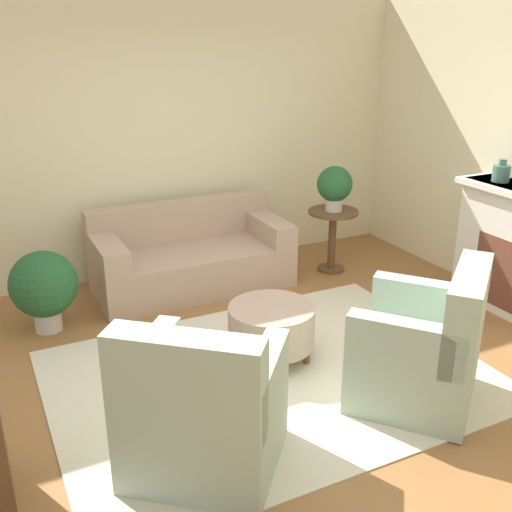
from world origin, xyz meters
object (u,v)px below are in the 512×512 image
armchair_left (202,414)px  side_table (332,230)px  vase_mantel_near (501,173)px  potted_plant_floor (44,286)px  ottoman_table (271,326)px  couch (191,258)px  potted_plant_on_side_table (335,185)px  armchair_right (425,351)px

armchair_left → side_table: size_ratio=1.72×
vase_mantel_near → potted_plant_floor: size_ratio=0.29×
ottoman_table → side_table: (1.43, 1.35, 0.17)m
couch → ottoman_table: couch is taller
potted_plant_on_side_table → potted_plant_floor: size_ratio=0.66×
armchair_left → potted_plant_on_side_table: 3.35m
armchair_left → potted_plant_floor: bearing=104.0°
armchair_left → vase_mantel_near: vase_mantel_near is taller
couch → vase_mantel_near: size_ratio=9.27×
potted_plant_on_side_table → ottoman_table: bearing=-136.5°
ottoman_table → vase_mantel_near: (2.34, 0.09, 0.94)m
armchair_right → potted_plant_floor: 3.10m
couch → potted_plant_floor: size_ratio=2.66×
couch → ottoman_table: bearing=-87.7°
couch → potted_plant_on_side_table: 1.64m
potted_plant_floor → armchair_left: bearing=-76.0°
vase_mantel_near → potted_plant_on_side_table: (-0.91, 1.27, -0.30)m
vase_mantel_near → potted_plant_on_side_table: size_ratio=0.44×
couch → potted_plant_on_side_table: (1.49, -0.26, 0.63)m
couch → potted_plant_floor: 1.47m
armchair_left → ottoman_table: size_ratio=1.70×
side_table → vase_mantel_near: vase_mantel_near is taller
side_table → potted_plant_on_side_table: potted_plant_on_side_table is taller
armchair_right → ottoman_table: (-0.68, 0.95, -0.10)m
couch → potted_plant_floor: bearing=-166.3°
armchair_left → side_table: 3.31m
armchair_right → side_table: bearing=71.9°
armchair_left → potted_plant_on_side_table: potted_plant_on_side_table is taller
side_table → potted_plant_floor: 2.92m
armchair_left → side_table: (2.37, 2.30, 0.07)m
armchair_left → side_table: bearing=44.2°
couch → potted_plant_on_side_table: bearing=-9.8°
vase_mantel_near → potted_plant_on_side_table: 1.59m
side_table → potted_plant_on_side_table: size_ratio=1.43×
couch → side_table: couch is taller
couch → armchair_left: armchair_left is taller
armchair_left → potted_plant_on_side_table: bearing=44.2°
ottoman_table → armchair_left: bearing=-134.7°
ottoman_table → potted_plant_floor: bearing=139.7°
potted_plant_on_side_table → potted_plant_floor: (-2.92, -0.09, -0.52)m
armchair_right → vase_mantel_near: vase_mantel_near is taller
armchair_right → side_table: armchair_right is taller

